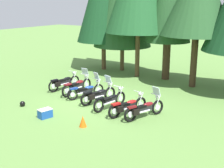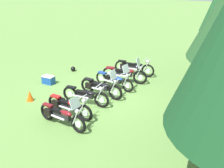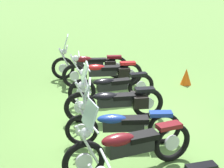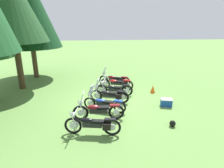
% 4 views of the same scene
% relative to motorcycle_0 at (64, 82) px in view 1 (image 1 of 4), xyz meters
% --- Properties ---
extents(ground_plane, '(80.00, 80.00, 0.00)m').
position_rel_motorcycle_0_xyz_m(ground_plane, '(3.18, -0.91, -0.46)').
color(ground_plane, '#608C42').
extents(motorcycle_0, '(0.82, 2.29, 1.01)m').
position_rel_motorcycle_0_xyz_m(motorcycle_0, '(0.00, 0.00, 0.00)').
color(motorcycle_0, black).
rests_on(motorcycle_0, ground_plane).
extents(motorcycle_1, '(0.65, 2.40, 1.38)m').
position_rel_motorcycle_0_xyz_m(motorcycle_1, '(1.21, -0.20, 0.03)').
color(motorcycle_1, black).
rests_on(motorcycle_1, ground_plane).
extents(motorcycle_2, '(1.09, 2.14, 1.34)m').
position_rel_motorcycle_0_xyz_m(motorcycle_2, '(2.11, -0.51, -0.01)').
color(motorcycle_2, black).
rests_on(motorcycle_2, ground_plane).
extents(motorcycle_3, '(0.95, 2.20, 1.37)m').
position_rel_motorcycle_0_xyz_m(motorcycle_3, '(3.18, -0.90, 0.00)').
color(motorcycle_3, black).
rests_on(motorcycle_3, ground_plane).
extents(motorcycle_4, '(0.69, 2.25, 1.00)m').
position_rel_motorcycle_0_xyz_m(motorcycle_4, '(4.17, -1.27, -0.03)').
color(motorcycle_4, black).
rests_on(motorcycle_4, ground_plane).
extents(motorcycle_5, '(0.98, 2.21, 1.00)m').
position_rel_motorcycle_0_xyz_m(motorcycle_5, '(5.33, -1.58, -0.02)').
color(motorcycle_5, black).
rests_on(motorcycle_5, ground_plane).
extents(motorcycle_6, '(0.99, 2.21, 1.36)m').
position_rel_motorcycle_0_xyz_m(motorcycle_6, '(6.17, -1.51, -0.00)').
color(motorcycle_6, black).
rests_on(motorcycle_6, ground_plane).
extents(picnic_cooler, '(0.52, 0.67, 0.42)m').
position_rel_motorcycle_0_xyz_m(picnic_cooler, '(2.40, -3.93, -0.25)').
color(picnic_cooler, '#19479E').
rests_on(picnic_cooler, ground_plane).
extents(traffic_cone, '(0.32, 0.32, 0.48)m').
position_rel_motorcycle_0_xyz_m(traffic_cone, '(4.49, -3.81, -0.22)').
color(traffic_cone, '#EA590F').
rests_on(traffic_cone, ground_plane).
extents(dropped_helmet, '(0.27, 0.27, 0.27)m').
position_rel_motorcycle_0_xyz_m(dropped_helmet, '(0.31, -3.43, -0.32)').
color(dropped_helmet, black).
rests_on(dropped_helmet, ground_plane).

